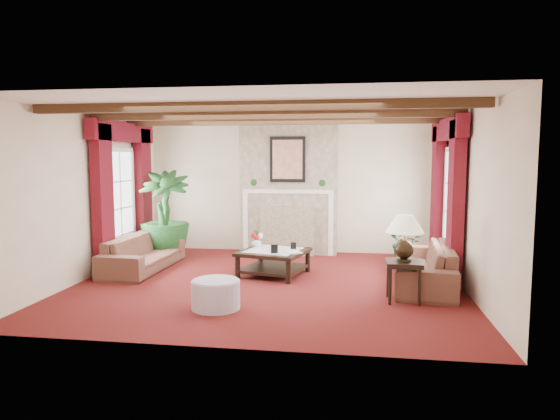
% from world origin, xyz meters
% --- Properties ---
extents(floor, '(6.00, 6.00, 0.00)m').
position_xyz_m(floor, '(0.00, 0.00, 0.00)').
color(floor, '#450F0C').
rests_on(floor, ground).
extents(ceiling, '(6.00, 6.00, 0.00)m').
position_xyz_m(ceiling, '(0.00, 0.00, 2.70)').
color(ceiling, white).
rests_on(ceiling, floor).
extents(back_wall, '(6.00, 0.02, 2.70)m').
position_xyz_m(back_wall, '(0.00, 2.75, 1.35)').
color(back_wall, beige).
rests_on(back_wall, ground).
extents(left_wall, '(0.02, 5.50, 2.70)m').
position_xyz_m(left_wall, '(-3.00, 0.00, 1.35)').
color(left_wall, beige).
rests_on(left_wall, ground).
extents(right_wall, '(0.02, 5.50, 2.70)m').
position_xyz_m(right_wall, '(3.00, 0.00, 1.35)').
color(right_wall, beige).
rests_on(right_wall, ground).
extents(ceiling_beams, '(6.00, 3.00, 0.12)m').
position_xyz_m(ceiling_beams, '(0.00, 0.00, 2.64)').
color(ceiling_beams, '#321C10').
rests_on(ceiling_beams, ceiling).
extents(fireplace, '(2.00, 0.52, 2.70)m').
position_xyz_m(fireplace, '(0.00, 2.55, 2.70)').
color(fireplace, tan).
rests_on(fireplace, ground).
extents(french_door_left, '(0.10, 1.10, 2.16)m').
position_xyz_m(french_door_left, '(-2.97, 1.00, 2.13)').
color(french_door_left, white).
rests_on(french_door_left, ground).
extents(french_door_right, '(0.10, 1.10, 2.16)m').
position_xyz_m(french_door_right, '(2.97, 1.00, 2.13)').
color(french_door_right, white).
rests_on(french_door_right, ground).
extents(curtains_left, '(0.20, 2.40, 2.55)m').
position_xyz_m(curtains_left, '(-2.86, 1.00, 2.55)').
color(curtains_left, '#450914').
rests_on(curtains_left, ground).
extents(curtains_right, '(0.20, 2.40, 2.55)m').
position_xyz_m(curtains_right, '(2.86, 1.00, 2.55)').
color(curtains_right, '#450914').
rests_on(curtains_right, ground).
extents(sofa_left, '(2.08, 0.70, 0.80)m').
position_xyz_m(sofa_left, '(-2.37, 0.63, 0.40)').
color(sofa_left, '#3B101D').
rests_on(sofa_left, ground).
extents(sofa_right, '(2.31, 1.04, 0.86)m').
position_xyz_m(sofa_right, '(2.43, 0.23, 0.43)').
color(sofa_right, '#3B101D').
rests_on(sofa_right, ground).
extents(potted_palm, '(1.86, 2.24, 0.98)m').
position_xyz_m(potted_palm, '(-2.35, 1.62, 0.49)').
color(potted_palm, black).
rests_on(potted_palm, ground).
extents(small_plant, '(1.36, 1.38, 0.63)m').
position_xyz_m(small_plant, '(2.34, 1.85, 0.31)').
color(small_plant, black).
rests_on(small_plant, ground).
extents(coffee_table, '(1.27, 1.27, 0.43)m').
position_xyz_m(coffee_table, '(-0.00, 0.56, 0.21)').
color(coffee_table, black).
rests_on(coffee_table, ground).
extents(side_table, '(0.56, 0.56, 0.57)m').
position_xyz_m(side_table, '(2.02, -0.73, 0.28)').
color(side_table, black).
rests_on(side_table, ground).
extents(ottoman, '(0.64, 0.64, 0.37)m').
position_xyz_m(ottoman, '(-0.46, -1.42, 0.19)').
color(ottoman, '#B0A7BE').
rests_on(ottoman, ground).
extents(table_lamp, '(0.52, 0.52, 0.66)m').
position_xyz_m(table_lamp, '(2.02, -0.73, 0.90)').
color(table_lamp, black).
rests_on(table_lamp, side_table).
extents(flower_vase, '(0.18, 0.19, 0.17)m').
position_xyz_m(flower_vase, '(-0.35, 0.81, 0.51)').
color(flower_vase, silver).
rests_on(flower_vase, coffee_table).
extents(book, '(0.22, 0.20, 0.28)m').
position_xyz_m(book, '(0.28, 0.32, 0.57)').
color(book, black).
rests_on(book, coffee_table).
extents(photo_frame_a, '(0.11, 0.05, 0.15)m').
position_xyz_m(photo_frame_a, '(0.06, 0.25, 0.50)').
color(photo_frame_a, black).
rests_on(photo_frame_a, coffee_table).
extents(photo_frame_b, '(0.10, 0.02, 0.12)m').
position_xyz_m(photo_frame_b, '(0.32, 0.67, 0.49)').
color(photo_frame_b, black).
rests_on(photo_frame_b, coffee_table).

